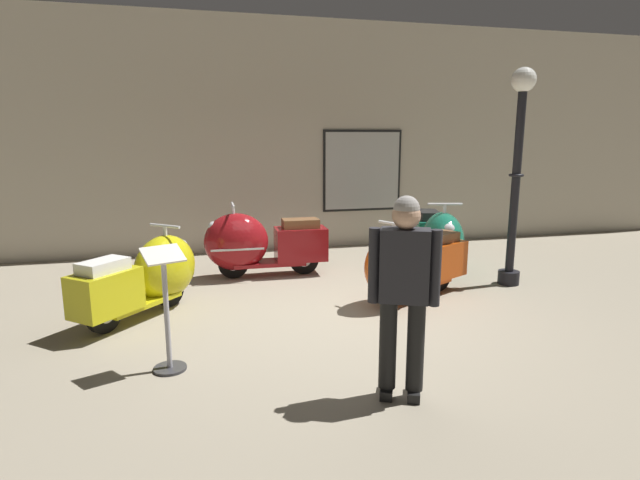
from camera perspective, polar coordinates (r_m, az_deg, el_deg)
ground_plane at (r=5.74m, az=1.60°, el=-8.42°), size 60.00×60.00×0.00m
showroom_back_wall at (r=8.95m, az=-4.68°, el=11.44°), size 18.00×0.24×3.91m
scooter_0 at (r=5.96m, az=-18.66°, el=-3.80°), size 1.39×1.50×0.98m
scooter_1 at (r=7.21m, az=-7.15°, el=-0.39°), size 1.74×0.58×1.05m
scooter_2 at (r=6.19m, az=9.91°, el=-2.69°), size 1.67×1.15×1.00m
scooter_3 at (r=7.56m, az=13.06°, el=0.01°), size 0.89×1.82×1.07m
lamppost at (r=7.11m, az=21.28°, el=8.12°), size 0.31×0.31×2.81m
visitor_0 at (r=3.78m, az=9.38°, el=-4.94°), size 0.49×0.35×1.55m
info_stanchion at (r=4.50m, az=-16.80°, el=-8.63°), size 0.38×0.33×1.07m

